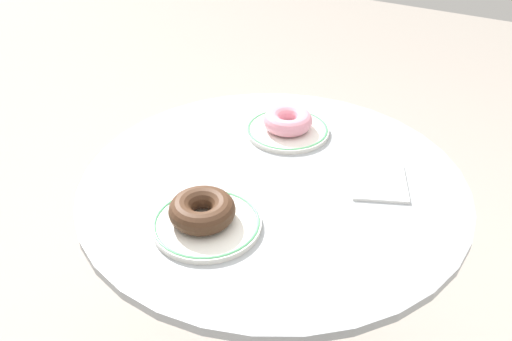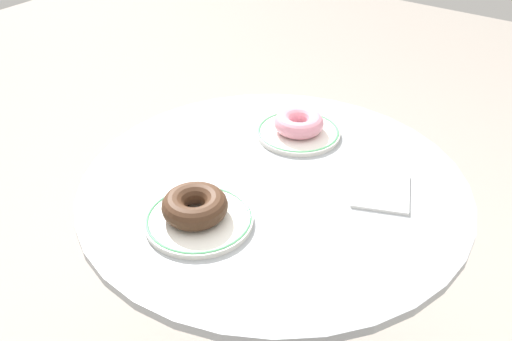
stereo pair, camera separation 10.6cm
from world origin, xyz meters
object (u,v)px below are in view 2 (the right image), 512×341
at_px(plate_left, 199,220).
at_px(plate_right, 298,132).
at_px(cafe_table, 272,267).
at_px(donut_chocolate, 195,206).
at_px(paper_napkin, 381,191).
at_px(donut_pink_frosted, 299,123).

bearing_deg(plate_left, plate_right, 2.73).
xyz_separation_m(cafe_table, donut_chocolate, (-0.18, 0.05, 0.26)).
distance_m(cafe_table, plate_right, 0.30).
xyz_separation_m(cafe_table, paper_napkin, (0.09, -0.18, 0.23)).
height_order(cafe_table, paper_napkin, paper_napkin).
distance_m(plate_right, donut_pink_frosted, 0.02).
height_order(plate_left, plate_right, same).
distance_m(plate_right, donut_chocolate, 0.36).
bearing_deg(paper_napkin, donut_pink_frosted, 69.70).
bearing_deg(plate_right, donut_pink_frosted, -90.00).
xyz_separation_m(cafe_table, donut_pink_frosted, (0.18, 0.06, 0.26)).
bearing_deg(cafe_table, plate_right, 17.41).
bearing_deg(donut_chocolate, donut_pink_frosted, 1.31).
xyz_separation_m(plate_left, donut_pink_frosted, (0.36, 0.02, 0.02)).
relative_size(plate_right, donut_pink_frosted, 1.69).
distance_m(donut_chocolate, paper_napkin, 0.35).
distance_m(cafe_table, donut_pink_frosted, 0.32).
height_order(plate_right, paper_napkin, plate_right).
relative_size(plate_left, donut_chocolate, 1.65).
distance_m(donut_chocolate, donut_pink_frosted, 0.36).
bearing_deg(cafe_table, donut_pink_frosted, 17.41).
height_order(cafe_table, plate_right, plate_right).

